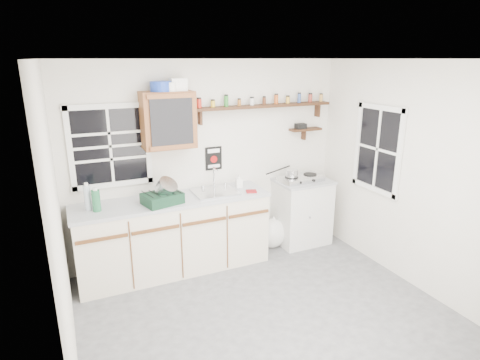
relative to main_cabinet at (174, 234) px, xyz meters
name	(u,v)px	position (x,y,z in m)	size (l,w,h in m)	color
room	(270,199)	(0.58, -1.30, 0.79)	(3.64, 3.24, 2.54)	#4B4B4D
main_cabinet	(174,234)	(0.00, 0.00, 0.00)	(2.31, 0.63, 0.92)	beige
right_cabinet	(302,211)	(1.83, 0.03, -0.01)	(0.73, 0.57, 0.91)	silver
sink	(215,192)	(0.54, 0.01, 0.47)	(0.52, 0.44, 0.29)	silver
upper_cabinet	(168,120)	(0.03, 0.14, 1.36)	(0.60, 0.32, 0.65)	brown
upper_cabinet_clutter	(168,86)	(0.05, 0.14, 1.75)	(0.41, 0.24, 0.14)	#1B3BB1
spice_shelf	(263,105)	(1.30, 0.21, 1.47)	(1.91, 0.18, 0.35)	black
secondary_shelf	(304,129)	(1.94, 0.22, 1.12)	(0.45, 0.16, 0.24)	black
warning_sign	(214,158)	(0.63, 0.29, 0.82)	(0.22, 0.02, 0.30)	black
window_back	(110,146)	(-0.62, 0.29, 1.09)	(0.93, 0.03, 0.98)	black
window_right	(378,149)	(2.37, -0.75, 0.99)	(0.03, 0.78, 1.08)	black
water_bottles	(92,199)	(-0.88, -0.02, 0.59)	(0.16, 0.16, 0.31)	#AABBC7
dish_rack	(163,195)	(-0.13, -0.11, 0.56)	(0.48, 0.40, 0.31)	#10301E
soap_bottle	(239,181)	(0.90, 0.08, 0.55)	(0.08, 0.08, 0.18)	silver
rag	(251,191)	(0.95, -0.16, 0.47)	(0.13, 0.11, 0.02)	maroon
hotplate	(301,178)	(1.78, 0.01, 0.49)	(0.61, 0.35, 0.09)	silver
saucepan	(291,173)	(1.63, 0.01, 0.58)	(0.37, 0.29, 0.18)	silver
trash_bag	(272,233)	(1.39, 0.05, -0.26)	(0.41, 0.37, 0.47)	silver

